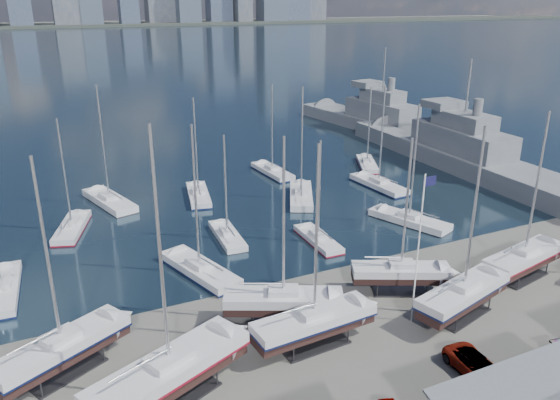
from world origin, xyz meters
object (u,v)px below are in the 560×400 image
sailboat_cradle_0 (62,348)px  naval_ship_west (380,123)px  naval_ship_east (460,157)px  flagpole (420,239)px

sailboat_cradle_0 → naval_ship_west: naval_ship_west is taller
sailboat_cradle_0 → naval_ship_east: bearing=-3.8°
naval_ship_east → naval_ship_west: naval_ship_east is taller
naval_ship_east → naval_ship_west: size_ratio=1.10×
sailboat_cradle_0 → flagpole: size_ratio=1.26×
sailboat_cradle_0 → flagpole: (26.73, -5.14, 5.36)m
naval_ship_west → sailboat_cradle_0: bearing=122.5°
naval_ship_east → naval_ship_west: bearing=-5.4°
flagpole → naval_ship_west: bearing=57.2°
sailboat_cradle_0 → naval_ship_east: 67.44m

